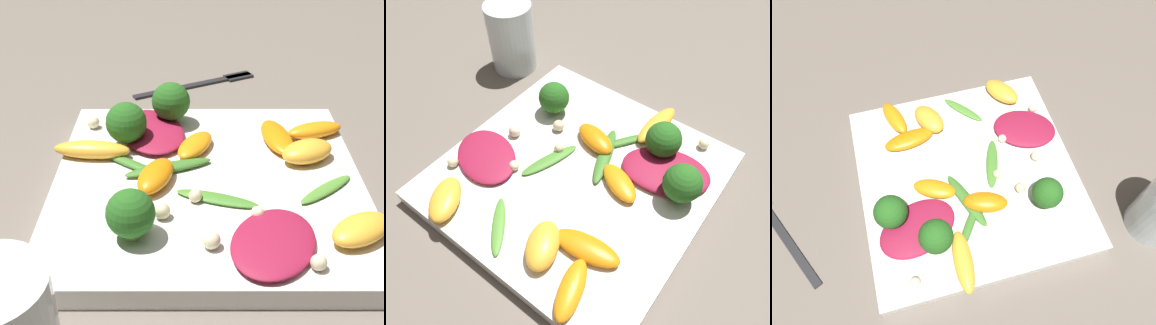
# 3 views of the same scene
# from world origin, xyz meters

# --- Properties ---
(ground_plane) EXTENTS (2.40, 2.40, 0.00)m
(ground_plane) POSITION_xyz_m (0.00, 0.00, 0.00)
(ground_plane) COLOR #6B6056
(plate) EXTENTS (0.30, 0.30, 0.02)m
(plate) POSITION_xyz_m (0.00, 0.00, 0.01)
(plate) COLOR white
(plate) RESTS_ON ground_plane
(fork) EXTENTS (0.10, 0.17, 0.01)m
(fork) POSITION_xyz_m (-0.27, 0.01, 0.00)
(fork) COLOR #262628
(fork) RESTS_ON ground_plane
(radicchio_leaf_0) EXTENTS (0.12, 0.10, 0.01)m
(radicchio_leaf_0) POSITION_xyz_m (-0.09, -0.06, 0.03)
(radicchio_leaf_0) COLOR maroon
(radicchio_leaf_0) RESTS_ON plate
(radicchio_leaf_1) EXTENTS (0.11, 0.10, 0.01)m
(radicchio_leaf_1) POSITION_xyz_m (0.10, 0.05, 0.03)
(radicchio_leaf_1) COLOR maroon
(radicchio_leaf_1) RESTS_ON plate
(orange_segment_0) EXTENTS (0.04, 0.07, 0.02)m
(orange_segment_0) POSITION_xyz_m (-0.08, 0.12, 0.03)
(orange_segment_0) COLOR orange
(orange_segment_0) RESTS_ON plate
(orange_segment_1) EXTENTS (0.07, 0.05, 0.02)m
(orange_segment_1) POSITION_xyz_m (0.01, -0.05, 0.03)
(orange_segment_1) COLOR orange
(orange_segment_1) RESTS_ON plate
(orange_segment_2) EXTENTS (0.03, 0.08, 0.02)m
(orange_segment_2) POSITION_xyz_m (-0.04, -0.12, 0.03)
(orange_segment_2) COLOR #FCAD33
(orange_segment_2) RESTS_ON plate
(orange_segment_3) EXTENTS (0.06, 0.07, 0.02)m
(orange_segment_3) POSITION_xyz_m (-0.03, 0.10, 0.03)
(orange_segment_3) COLOR #FCAD33
(orange_segment_3) RESTS_ON plate
(orange_segment_4) EXTENTS (0.07, 0.05, 0.01)m
(orange_segment_4) POSITION_xyz_m (-0.05, -0.01, 0.03)
(orange_segment_4) COLOR orange
(orange_segment_4) RESTS_ON plate
(orange_segment_5) EXTENTS (0.08, 0.04, 0.01)m
(orange_segment_5) POSITION_xyz_m (-0.07, 0.08, 0.03)
(orange_segment_5) COLOR orange
(orange_segment_5) RESTS_ON plate
(orange_segment_6) EXTENTS (0.06, 0.07, 0.02)m
(orange_segment_6) POSITION_xyz_m (0.09, 0.12, 0.03)
(orange_segment_6) COLOR #FCAD33
(orange_segment_6) RESTS_ON plate
(broccoli_floret_0) EXTENTS (0.04, 0.04, 0.05)m
(broccoli_floret_0) POSITION_xyz_m (0.09, -0.07, 0.05)
(broccoli_floret_0) COLOR #84AD5B
(broccoli_floret_0) RESTS_ON plate
(broccoli_floret_1) EXTENTS (0.04, 0.04, 0.05)m
(broccoli_floret_1) POSITION_xyz_m (-0.07, -0.09, 0.05)
(broccoli_floret_1) COLOR #84AD5B
(broccoli_floret_1) RESTS_ON plate
(broccoli_floret_2) EXTENTS (0.04, 0.04, 0.05)m
(broccoli_floret_2) POSITION_xyz_m (-0.11, -0.04, 0.05)
(broccoli_floret_2) COLOR #84AD5B
(broccoli_floret_2) RESTS_ON plate
(arugula_sprig_0) EXTENTS (0.06, 0.07, 0.01)m
(arugula_sprig_0) POSITION_xyz_m (-0.02, -0.07, 0.02)
(arugula_sprig_0) COLOR #3D7528
(arugula_sprig_0) RESTS_ON plate
(arugula_sprig_1) EXTENTS (0.06, 0.06, 0.01)m
(arugula_sprig_1) POSITION_xyz_m (0.02, 0.11, 0.02)
(arugula_sprig_1) COLOR #518E33
(arugula_sprig_1) RESTS_ON plate
(arugula_sprig_2) EXTENTS (0.05, 0.09, 0.01)m
(arugula_sprig_2) POSITION_xyz_m (-0.01, -0.04, 0.02)
(arugula_sprig_2) COLOR #3D7528
(arugula_sprig_2) RESTS_ON plate
(arugula_sprig_3) EXTENTS (0.04, 0.08, 0.01)m
(arugula_sprig_3) POSITION_xyz_m (0.04, 0.01, 0.02)
(arugula_sprig_3) COLOR #47842D
(arugula_sprig_3) RESTS_ON plate
(macadamia_nut_0) EXTENTS (0.01, 0.01, 0.01)m
(macadamia_nut_0) POSITION_xyz_m (0.06, 0.04, 0.03)
(macadamia_nut_0) COLOR beige
(macadamia_nut_0) RESTS_ON plate
(macadamia_nut_1) EXTENTS (0.01, 0.01, 0.01)m
(macadamia_nut_1) POSITION_xyz_m (0.13, 0.08, 0.03)
(macadamia_nut_1) COLOR beige
(macadamia_nut_1) RESTS_ON plate
(macadamia_nut_2) EXTENTS (0.01, 0.01, 0.01)m
(macadamia_nut_2) POSITION_xyz_m (0.04, -0.01, 0.03)
(macadamia_nut_2) COLOR beige
(macadamia_nut_2) RESTS_ON plate
(macadamia_nut_3) EXTENTS (0.01, 0.01, 0.01)m
(macadamia_nut_3) POSITION_xyz_m (-0.10, -0.13, 0.03)
(macadamia_nut_3) COLOR beige
(macadamia_nut_3) RESTS_ON plate
(macadamia_nut_4) EXTENTS (0.02, 0.02, 0.02)m
(macadamia_nut_4) POSITION_xyz_m (0.10, -0.00, 0.03)
(macadamia_nut_4) COLOR beige
(macadamia_nut_4) RESTS_ON plate
(macadamia_nut_5) EXTENTS (0.01, 0.01, 0.01)m
(macadamia_nut_5) POSITION_xyz_m (0.06, -0.04, 0.03)
(macadamia_nut_5) COLOR beige
(macadamia_nut_5) RESTS_ON plate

